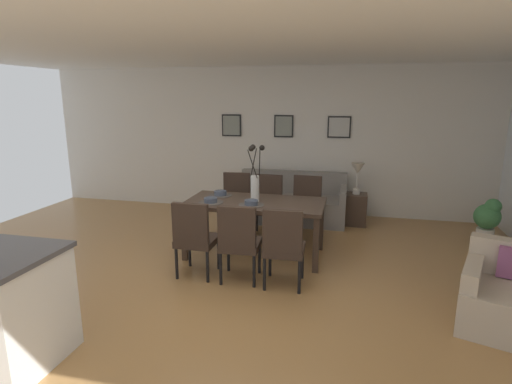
% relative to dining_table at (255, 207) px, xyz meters
% --- Properties ---
extents(ground_plane, '(9.00, 9.00, 0.00)m').
position_rel_dining_table_xyz_m(ground_plane, '(-0.01, -0.98, -0.66)').
color(ground_plane, '#A87A47').
extents(back_wall_panel, '(9.00, 0.10, 2.60)m').
position_rel_dining_table_xyz_m(back_wall_panel, '(-0.01, 2.27, 0.64)').
color(back_wall_panel, silver).
rests_on(back_wall_panel, ground).
extents(ceiling_panel, '(9.00, 7.20, 0.08)m').
position_rel_dining_table_xyz_m(ceiling_panel, '(-0.01, -0.58, 1.98)').
color(ceiling_panel, white).
extents(dining_table, '(1.80, 0.89, 0.74)m').
position_rel_dining_table_xyz_m(dining_table, '(0.00, 0.00, 0.00)').
color(dining_table, '#3D2D23').
rests_on(dining_table, ground).
extents(dining_chair_near_left, '(0.45, 0.45, 0.92)m').
position_rel_dining_table_xyz_m(dining_chair_near_left, '(-0.52, -0.83, -0.15)').
color(dining_chair_near_left, '#33261E').
rests_on(dining_chair_near_left, ground).
extents(dining_chair_near_right, '(0.47, 0.47, 0.92)m').
position_rel_dining_table_xyz_m(dining_chair_near_right, '(-0.52, 0.88, -0.15)').
color(dining_chair_near_right, '#33261E').
rests_on(dining_chair_near_right, ground).
extents(dining_chair_far_left, '(0.47, 0.47, 0.92)m').
position_rel_dining_table_xyz_m(dining_chair_far_left, '(0.02, -0.84, -0.15)').
color(dining_chair_far_left, '#33261E').
rests_on(dining_chair_far_left, ground).
extents(dining_chair_far_right, '(0.46, 0.46, 0.92)m').
position_rel_dining_table_xyz_m(dining_chair_far_right, '(-0.01, 0.84, -0.15)').
color(dining_chair_far_right, '#33261E').
rests_on(dining_chair_far_right, ground).
extents(dining_chair_mid_left, '(0.46, 0.46, 0.92)m').
position_rel_dining_table_xyz_m(dining_chair_mid_left, '(0.53, -0.87, -0.15)').
color(dining_chair_mid_left, '#33261E').
rests_on(dining_chair_mid_left, ground).
extents(dining_chair_mid_right, '(0.47, 0.47, 0.92)m').
position_rel_dining_table_xyz_m(dining_chair_mid_right, '(0.57, 0.88, -0.15)').
color(dining_chair_mid_right, '#33261E').
rests_on(dining_chair_mid_right, ground).
extents(centerpiece_vase, '(0.21, 0.23, 0.73)m').
position_rel_dining_table_xyz_m(centerpiece_vase, '(0.00, 0.00, 0.36)').
color(centerpiece_vase, silver).
rests_on(centerpiece_vase, dining_table).
extents(placemat_near_left, '(0.32, 0.32, 0.01)m').
position_rel_dining_table_xyz_m(placemat_near_left, '(-0.54, -0.20, 0.08)').
color(placemat_near_left, '#4C4742').
rests_on(placemat_near_left, dining_table).
extents(bowl_near_left, '(0.17, 0.17, 0.07)m').
position_rel_dining_table_xyz_m(bowl_near_left, '(-0.54, -0.20, 0.12)').
color(bowl_near_left, '#475166').
rests_on(bowl_near_left, dining_table).
extents(placemat_near_right, '(0.32, 0.32, 0.01)m').
position_rel_dining_table_xyz_m(placemat_near_right, '(-0.54, 0.20, 0.08)').
color(placemat_near_right, '#4C4742').
rests_on(placemat_near_right, dining_table).
extents(bowl_near_right, '(0.17, 0.17, 0.07)m').
position_rel_dining_table_xyz_m(bowl_near_right, '(-0.54, 0.20, 0.12)').
color(bowl_near_right, '#475166').
rests_on(bowl_near_right, dining_table).
extents(placemat_far_left, '(0.32, 0.32, 0.01)m').
position_rel_dining_table_xyz_m(placemat_far_left, '(-0.00, -0.20, 0.08)').
color(placemat_far_left, '#4C4742').
rests_on(placemat_far_left, dining_table).
extents(bowl_far_left, '(0.17, 0.17, 0.07)m').
position_rel_dining_table_xyz_m(bowl_far_left, '(-0.00, -0.20, 0.12)').
color(bowl_far_left, '#475166').
rests_on(bowl_far_left, dining_table).
extents(sofa, '(1.86, 0.84, 0.80)m').
position_rel_dining_table_xyz_m(sofa, '(0.22, 1.72, -0.38)').
color(sofa, gray).
rests_on(sofa, ground).
extents(side_table, '(0.36, 0.36, 0.52)m').
position_rel_dining_table_xyz_m(side_table, '(1.31, 1.68, -0.40)').
color(side_table, '#3D2D23').
rests_on(side_table, ground).
extents(table_lamp, '(0.22, 0.22, 0.51)m').
position_rel_dining_table_xyz_m(table_lamp, '(1.31, 1.68, 0.23)').
color(table_lamp, beige).
rests_on(table_lamp, side_table).
extents(armchair, '(1.02, 1.02, 0.75)m').
position_rel_dining_table_xyz_m(armchair, '(2.68, -1.18, -0.38)').
color(armchair, '#B7A893').
rests_on(armchair, ground).
extents(framed_picture_left, '(0.36, 0.03, 0.40)m').
position_rel_dining_table_xyz_m(framed_picture_left, '(-0.97, 2.20, 0.90)').
color(framed_picture_left, black).
extents(framed_picture_center, '(0.34, 0.03, 0.39)m').
position_rel_dining_table_xyz_m(framed_picture_center, '(-0.00, 2.20, 0.90)').
color(framed_picture_center, black).
extents(framed_picture_right, '(0.40, 0.03, 0.37)m').
position_rel_dining_table_xyz_m(framed_picture_right, '(0.97, 2.20, 0.90)').
color(framed_picture_right, black).
extents(potted_plant, '(0.36, 0.36, 0.67)m').
position_rel_dining_table_xyz_m(potted_plant, '(3.15, 1.20, -0.29)').
color(potted_plant, silver).
rests_on(potted_plant, ground).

